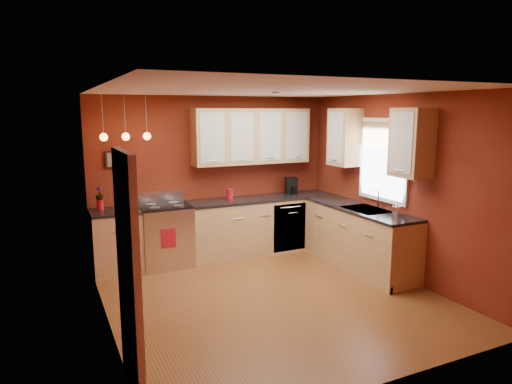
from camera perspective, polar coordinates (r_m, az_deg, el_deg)
name	(u,v)px	position (r m, az deg, el deg)	size (l,w,h in m)	color
floor	(272,297)	(6.02, 2.04, -12.97)	(4.20, 4.20, 0.00)	brown
ceiling	(274,90)	(5.55, 2.21, 12.58)	(4.00, 4.20, 0.02)	white
wall_back	(214,176)	(7.54, -5.23, 1.97)	(4.00, 0.02, 2.60)	maroon
wall_front	(389,241)	(3.95, 16.34, -5.85)	(4.00, 0.02, 2.60)	maroon
wall_left	(104,213)	(5.06, -18.45, -2.49)	(0.02, 4.20, 2.60)	maroon
wall_right	(398,187)	(6.78, 17.30, 0.65)	(0.02, 4.20, 2.60)	maroon
base_cabinets_back_left	(117,243)	(7.04, -17.04, -6.10)	(0.70, 0.60, 0.90)	tan
base_cabinets_back_right	(262,226)	(7.72, 0.75, -4.24)	(2.54, 0.60, 0.90)	tan
base_cabinets_right	(359,239)	(7.11, 12.69, -5.74)	(0.60, 2.10, 0.90)	tan
counter_back_left	(115,212)	(6.93, -17.24, -2.36)	(0.70, 0.62, 0.04)	black
counter_back_right	(262,198)	(7.61, 0.76, -0.81)	(2.54, 0.62, 0.04)	black
counter_right	(360,209)	(7.00, 12.84, -2.04)	(0.62, 2.10, 0.04)	black
gas_range	(165,235)	(7.16, -11.25, -5.31)	(0.76, 0.64, 1.11)	silver
dishwasher_front	(290,227)	(7.63, 4.21, -4.43)	(0.60, 0.02, 0.80)	silver
sink	(366,211)	(6.88, 13.62, -2.30)	(0.50, 0.70, 0.33)	#949499
window	(383,158)	(6.94, 15.64, 4.17)	(0.06, 1.02, 1.22)	white
door_left_wall	(129,273)	(3.99, -15.63, -9.76)	(0.12, 0.82, 2.05)	white
upper_cabinets_back	(252,136)	(7.55, -0.54, 6.97)	(2.00, 0.35, 0.90)	tan
upper_cabinets_right	(375,140)	(6.84, 14.65, 6.34)	(0.35, 1.95, 0.90)	tan
wall_picture	(116,159)	(7.11, -17.07, 3.92)	(0.32, 0.03, 0.26)	black
pendant_lights	(126,136)	(6.77, -15.97, 6.74)	(0.71, 0.11, 0.66)	#949499
red_canister	(230,194)	(7.42, -3.30, -0.28)	(0.11, 0.11, 0.17)	#A7121D
red_vase	(100,205)	(6.99, -18.90, -1.53)	(0.10, 0.10, 0.16)	#A7121D
flowers	(99,194)	(6.96, -18.98, -0.22)	(0.12, 0.12, 0.21)	#A7121D
coffee_maker	(291,186)	(7.94, 4.45, 0.72)	(0.24, 0.24, 0.29)	black
soap_pump	(397,209)	(6.50, 17.24, -2.03)	(0.09, 0.10, 0.21)	white
dish_towel	(169,238)	(6.84, -10.87, -5.70)	(0.22, 0.01, 0.29)	#A7121D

